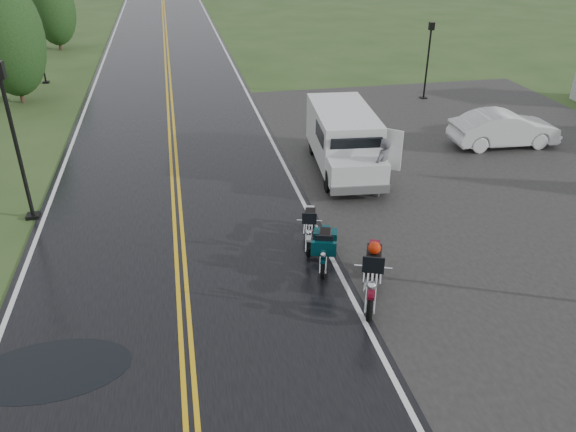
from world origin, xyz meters
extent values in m
plane|color=#2D471E|center=(0.00, 0.00, 0.00)|extent=(120.00, 120.00, 0.00)
cube|color=black|center=(0.00, 10.00, 0.02)|extent=(8.00, 100.00, 0.04)
cube|color=black|center=(11.00, 5.00, 0.01)|extent=(14.00, 24.00, 0.03)
imported|color=#4F4F54|center=(6.30, 4.63, 0.93)|extent=(0.81, 0.78, 1.87)
imported|color=silver|center=(12.35, 7.81, 0.66)|extent=(4.09, 1.59, 1.33)
camera|label=1|loc=(0.25, -10.39, 7.73)|focal=35.00mm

